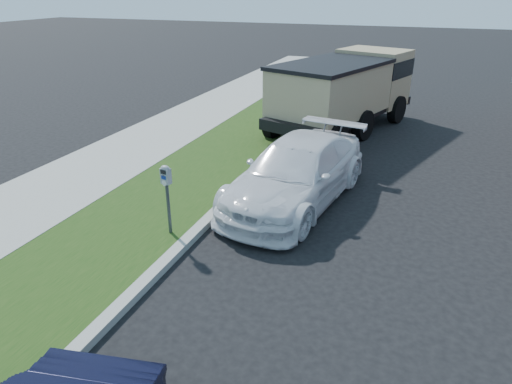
% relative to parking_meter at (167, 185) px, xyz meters
% --- Properties ---
extents(ground, '(120.00, 120.00, 0.00)m').
position_rel_parking_meter_xyz_m(ground, '(3.05, -0.18, -1.25)').
color(ground, black).
rests_on(ground, ground).
extents(streetside, '(6.12, 50.00, 0.15)m').
position_rel_parking_meter_xyz_m(streetside, '(-2.51, 1.82, -1.18)').
color(streetside, gray).
rests_on(streetside, ground).
extents(parking_meter, '(0.23, 0.17, 1.53)m').
position_rel_parking_meter_xyz_m(parking_meter, '(0.00, 0.00, 0.00)').
color(parking_meter, '#3F4247').
rests_on(parking_meter, ground).
extents(white_wagon, '(2.97, 5.59, 1.54)m').
position_rel_parking_meter_xyz_m(white_wagon, '(1.99, 2.78, -0.48)').
color(white_wagon, white).
rests_on(white_wagon, ground).
extents(dump_truck, '(4.57, 7.32, 2.70)m').
position_rel_parking_meter_xyz_m(dump_truck, '(1.91, 9.65, 0.27)').
color(dump_truck, black).
rests_on(dump_truck, ground).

